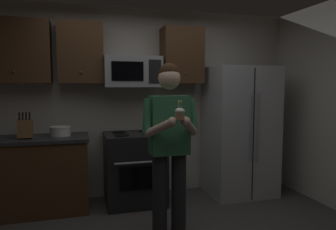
{
  "coord_description": "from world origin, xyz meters",
  "views": [
    {
      "loc": [
        -0.83,
        -2.68,
        1.54
      ],
      "look_at": [
        0.01,
        0.32,
        1.25
      ],
      "focal_mm": 33.85,
      "sensor_mm": 36.0,
      "label": 1
    }
  ],
  "objects_px": {
    "microwave": "(132,72)",
    "refrigerator": "(240,131)",
    "bowl_large_white": "(60,131)",
    "knife_block": "(25,129)",
    "person": "(170,141)",
    "oven_range": "(135,168)",
    "cupcake": "(180,114)"
  },
  "relations": [
    {
      "from": "knife_block",
      "to": "cupcake",
      "type": "relative_size",
      "value": 1.84
    },
    {
      "from": "microwave",
      "to": "refrigerator",
      "type": "bearing_deg",
      "value": -6.03
    },
    {
      "from": "microwave",
      "to": "bowl_large_white",
      "type": "xyz_separation_m",
      "value": [
        -0.91,
        -0.06,
        -0.74
      ]
    },
    {
      "from": "knife_block",
      "to": "person",
      "type": "xyz_separation_m",
      "value": [
        1.48,
        -1.02,
        -0.04
      ]
    },
    {
      "from": "knife_block",
      "to": "refrigerator",
      "type": "bearing_deg",
      "value": -0.2
    },
    {
      "from": "refrigerator",
      "to": "cupcake",
      "type": "distance_m",
      "value": 1.93
    },
    {
      "from": "bowl_large_white",
      "to": "oven_range",
      "type": "bearing_deg",
      "value": -3.84
    },
    {
      "from": "knife_block",
      "to": "bowl_large_white",
      "type": "height_order",
      "value": "knife_block"
    },
    {
      "from": "oven_range",
      "to": "person",
      "type": "distance_m",
      "value": 1.19
    },
    {
      "from": "oven_range",
      "to": "knife_block",
      "type": "relative_size",
      "value": 2.91
    },
    {
      "from": "microwave",
      "to": "refrigerator",
      "type": "relative_size",
      "value": 0.41
    },
    {
      "from": "knife_block",
      "to": "bowl_large_white",
      "type": "bearing_deg",
      "value": 13.23
    },
    {
      "from": "bowl_large_white",
      "to": "microwave",
      "type": "bearing_deg",
      "value": 3.63
    },
    {
      "from": "bowl_large_white",
      "to": "knife_block",
      "type": "bearing_deg",
      "value": -166.77
    },
    {
      "from": "microwave",
      "to": "knife_block",
      "type": "height_order",
      "value": "microwave"
    },
    {
      "from": "knife_block",
      "to": "bowl_large_white",
      "type": "xyz_separation_m",
      "value": [
        0.39,
        0.09,
        -0.05
      ]
    },
    {
      "from": "knife_block",
      "to": "bowl_large_white",
      "type": "distance_m",
      "value": 0.4
    },
    {
      "from": "bowl_large_white",
      "to": "cupcake",
      "type": "xyz_separation_m",
      "value": [
        1.09,
        -1.44,
        0.31
      ]
    },
    {
      "from": "refrigerator",
      "to": "person",
      "type": "distance_m",
      "value": 1.67
    },
    {
      "from": "cupcake",
      "to": "oven_range",
      "type": "bearing_deg",
      "value": 97.26
    },
    {
      "from": "oven_range",
      "to": "bowl_large_white",
      "type": "distance_m",
      "value": 1.05
    },
    {
      "from": "refrigerator",
      "to": "bowl_large_white",
      "type": "xyz_separation_m",
      "value": [
        -2.41,
        0.1,
        0.08
      ]
    },
    {
      "from": "bowl_large_white",
      "to": "person",
      "type": "bearing_deg",
      "value": -45.6
    },
    {
      "from": "refrigerator",
      "to": "oven_range",
      "type": "bearing_deg",
      "value": 178.5
    },
    {
      "from": "oven_range",
      "to": "knife_block",
      "type": "distance_m",
      "value": 1.42
    },
    {
      "from": "microwave",
      "to": "cupcake",
      "type": "height_order",
      "value": "microwave"
    },
    {
      "from": "refrigerator",
      "to": "knife_block",
      "type": "xyz_separation_m",
      "value": [
        -2.8,
        0.01,
        0.13
      ]
    },
    {
      "from": "cupcake",
      "to": "refrigerator",
      "type": "bearing_deg",
      "value": 45.37
    },
    {
      "from": "refrigerator",
      "to": "person",
      "type": "bearing_deg",
      "value": -142.6
    },
    {
      "from": "cupcake",
      "to": "person",
      "type": "bearing_deg",
      "value": 90.0
    },
    {
      "from": "knife_block",
      "to": "cupcake",
      "type": "xyz_separation_m",
      "value": [
        1.48,
        -1.35,
        0.26
      ]
    },
    {
      "from": "knife_block",
      "to": "person",
      "type": "height_order",
      "value": "person"
    }
  ]
}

